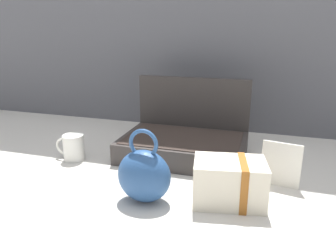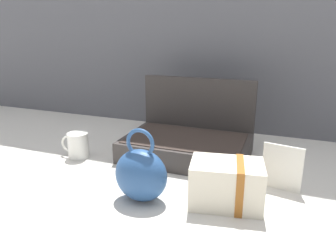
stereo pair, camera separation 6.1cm
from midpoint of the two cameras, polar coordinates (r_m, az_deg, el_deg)
ground_plane at (r=1.08m, az=1.73°, el=-9.47°), size 6.00×6.00×0.00m
open_suitcase at (r=1.22m, az=5.17°, el=-3.16°), size 0.46×0.31×0.28m
teal_pouch_handbag at (r=0.90m, az=-2.94°, el=-9.43°), size 0.15×0.11×0.22m
cream_toiletry_bag at (r=0.91m, az=12.57°, el=-10.82°), size 0.22×0.16×0.13m
coffee_mug at (r=1.24m, az=-14.62°, el=-4.06°), size 0.11×0.08×0.10m
info_card_left at (r=1.03m, az=21.44°, el=-7.66°), size 0.12×0.03×0.14m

